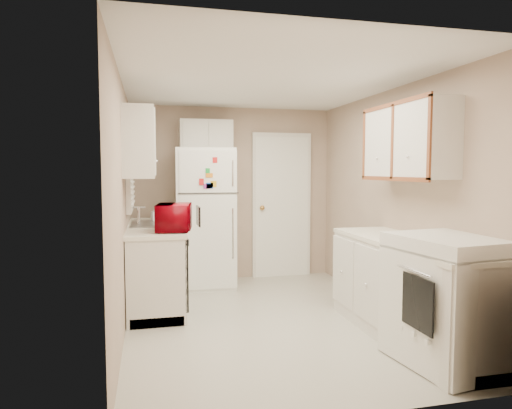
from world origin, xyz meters
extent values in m
plane|color=beige|center=(0.00, 0.00, 0.00)|extent=(3.80, 3.80, 0.00)
plane|color=white|center=(0.00, 0.00, 2.40)|extent=(3.80, 3.80, 0.00)
plane|color=tan|center=(-1.40, 0.00, 1.20)|extent=(3.80, 3.80, 0.00)
plane|color=tan|center=(1.40, 0.00, 1.20)|extent=(3.80, 3.80, 0.00)
plane|color=tan|center=(0.00, 1.90, 1.20)|extent=(2.80, 2.80, 0.00)
plane|color=tan|center=(0.00, -1.90, 1.20)|extent=(2.80, 2.80, 0.00)
cube|color=silver|center=(-1.10, 0.90, 0.45)|extent=(0.60, 1.80, 0.90)
cube|color=black|center=(-0.81, 0.30, 0.49)|extent=(0.03, 0.58, 0.72)
cube|color=gray|center=(-1.10, 1.05, 0.86)|extent=(0.54, 0.74, 0.16)
imported|color=#8E000C|center=(-0.91, 0.38, 1.05)|extent=(0.54, 0.35, 0.34)
imported|color=white|center=(-1.09, 1.37, 1.00)|extent=(0.10, 0.10, 0.18)
cube|color=silver|center=(-1.36, 1.05, 1.60)|extent=(0.10, 0.98, 1.08)
cube|color=silver|center=(-1.25, 0.22, 1.80)|extent=(0.30, 0.45, 0.70)
cube|color=white|center=(-0.44, 1.53, 0.91)|extent=(0.79, 0.77, 1.81)
cube|color=silver|center=(-0.40, 1.75, 2.00)|extent=(0.70, 0.30, 0.40)
cube|color=white|center=(0.70, 1.86, 1.02)|extent=(0.86, 0.06, 2.08)
cube|color=silver|center=(1.10, -0.80, 0.45)|extent=(0.60, 2.00, 0.90)
cube|color=white|center=(1.11, -1.35, 0.51)|extent=(0.79, 0.93, 1.03)
cube|color=silver|center=(1.25, -0.50, 1.80)|extent=(0.30, 1.20, 0.70)
camera|label=1|loc=(-1.16, -4.42, 1.53)|focal=32.00mm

